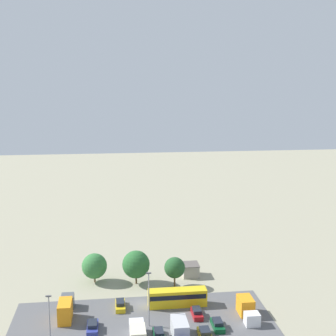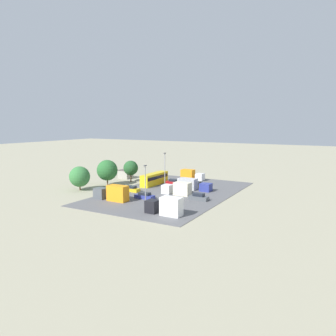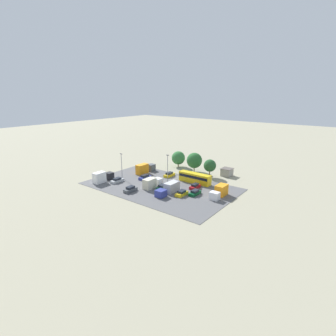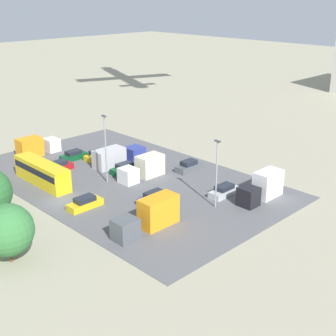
{
  "view_description": "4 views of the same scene",
  "coord_description": "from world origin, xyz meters",
  "px_view_note": "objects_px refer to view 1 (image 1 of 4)",
  "views": [
    {
      "loc": [
        5.15,
        84.63,
        42.14
      ],
      "look_at": [
        -1.97,
        27.53,
        31.7
      ],
      "focal_mm": 50.0,
      "sensor_mm": 36.0,
      "label": 1
    },
    {
      "loc": [
        71.26,
        50.5,
        17.81
      ],
      "look_at": [
        3.86,
        12.45,
        6.92
      ],
      "focal_mm": 35.0,
      "sensor_mm": 36.0,
      "label": 2
    },
    {
      "loc": [
        -50.33,
        72.55,
        28.71
      ],
      "look_at": [
        -1.73,
        9.62,
        6.0
      ],
      "focal_mm": 28.0,
      "sensor_mm": 36.0,
      "label": 3
    },
    {
      "loc": [
        49.89,
        -28.78,
        25.94
      ],
      "look_at": [
        5.73,
        14.59,
        2.53
      ],
      "focal_mm": 50.0,
      "sensor_mm": 36.0,
      "label": 4
    }
  ],
  "objects_px": {
    "shed_building": "(190,270)",
    "parked_truck_3": "(247,309)",
    "bus": "(177,297)",
    "parked_car_5": "(218,325)",
    "parked_truck_2": "(181,334)",
    "parked_truck_1": "(138,334)",
    "parked_car_7": "(197,313)",
    "parked_car_0": "(120,305)",
    "parked_truck_4": "(66,308)",
    "parked_car_4": "(93,327)",
    "parked_car_2": "(159,335)",
    "parked_car_3": "(205,334)"
  },
  "relations": [
    {
      "from": "bus",
      "to": "parked_car_7",
      "type": "bearing_deg",
      "value": 32.8
    },
    {
      "from": "parked_car_3",
      "to": "parked_truck_1",
      "type": "xyz_separation_m",
      "value": [
        11.3,
        0.15,
        0.82
      ]
    },
    {
      "from": "parked_truck_2",
      "to": "bus",
      "type": "bearing_deg",
      "value": -95.41
    },
    {
      "from": "bus",
      "to": "parked_truck_3",
      "type": "relative_size",
      "value": 1.56
    },
    {
      "from": "bus",
      "to": "parked_car_5",
      "type": "xyz_separation_m",
      "value": [
        -5.78,
        9.1,
        -1.15
      ]
    },
    {
      "from": "parked_car_4",
      "to": "parked_truck_4",
      "type": "relative_size",
      "value": 0.54
    },
    {
      "from": "parked_car_2",
      "to": "parked_car_0",
      "type": "bearing_deg",
      "value": 118.01
    },
    {
      "from": "parked_car_3",
      "to": "parked_truck_4",
      "type": "distance_m",
      "value": 25.86
    },
    {
      "from": "parked_car_4",
      "to": "parked_truck_2",
      "type": "xyz_separation_m",
      "value": [
        -14.66,
        5.44,
        0.72
      ]
    },
    {
      "from": "parked_car_0",
      "to": "parked_truck_3",
      "type": "xyz_separation_m",
      "value": [
        -22.95,
        6.22,
        0.82
      ]
    },
    {
      "from": "shed_building",
      "to": "parked_car_3",
      "type": "distance_m",
      "value": 25.85
    },
    {
      "from": "parked_car_0",
      "to": "parked_car_3",
      "type": "height_order",
      "value": "parked_car_3"
    },
    {
      "from": "parked_car_4",
      "to": "bus",
      "type": "bearing_deg",
      "value": 24.22
    },
    {
      "from": "parked_truck_4",
      "to": "parked_car_5",
      "type": "bearing_deg",
      "value": -15.46
    },
    {
      "from": "shed_building",
      "to": "parked_car_4",
      "type": "relative_size",
      "value": 0.83
    },
    {
      "from": "parked_truck_4",
      "to": "parked_truck_1",
      "type": "bearing_deg",
      "value": -39.46
    },
    {
      "from": "parked_car_0",
      "to": "parked_car_5",
      "type": "height_order",
      "value": "parked_car_0"
    },
    {
      "from": "parked_car_0",
      "to": "parked_car_2",
      "type": "relative_size",
      "value": 1.04
    },
    {
      "from": "parked_truck_1",
      "to": "parked_car_4",
      "type": "bearing_deg",
      "value": 146.98
    },
    {
      "from": "parked_car_7",
      "to": "parked_truck_3",
      "type": "distance_m",
      "value": 9.23
    },
    {
      "from": "parked_car_4",
      "to": "parked_car_0",
      "type": "bearing_deg",
      "value": 56.43
    },
    {
      "from": "parked_car_0",
      "to": "parked_car_5",
      "type": "relative_size",
      "value": 1.04
    },
    {
      "from": "parked_car_2",
      "to": "parked_truck_2",
      "type": "distance_m",
      "value": 3.88
    },
    {
      "from": "parked_truck_2",
      "to": "parked_car_4",
      "type": "bearing_deg",
      "value": -20.37
    },
    {
      "from": "shed_building",
      "to": "parked_car_0",
      "type": "height_order",
      "value": "shed_building"
    },
    {
      "from": "parked_truck_4",
      "to": "parked_car_0",
      "type": "bearing_deg",
      "value": 11.84
    },
    {
      "from": "parked_car_2",
      "to": "parked_truck_3",
      "type": "distance_m",
      "value": 17.65
    },
    {
      "from": "parked_car_0",
      "to": "parked_truck_1",
      "type": "height_order",
      "value": "parked_truck_1"
    },
    {
      "from": "parked_car_0",
      "to": "parked_truck_3",
      "type": "relative_size",
      "value": 0.64
    },
    {
      "from": "shed_building",
      "to": "parked_truck_4",
      "type": "height_order",
      "value": "parked_truck_4"
    },
    {
      "from": "parked_truck_2",
      "to": "parked_truck_3",
      "type": "bearing_deg",
      "value": -153.19
    },
    {
      "from": "bus",
      "to": "parked_car_5",
      "type": "distance_m",
      "value": 10.84
    },
    {
      "from": "parked_truck_1",
      "to": "parked_truck_4",
      "type": "bearing_deg",
      "value": 140.54
    },
    {
      "from": "parked_truck_2",
      "to": "parked_car_2",
      "type": "bearing_deg",
      "value": -21.04
    },
    {
      "from": "parked_car_5",
      "to": "parked_truck_3",
      "type": "distance_m",
      "value": 7.1
    },
    {
      "from": "parked_car_0",
      "to": "parked_truck_1",
      "type": "distance_m",
      "value": 12.64
    },
    {
      "from": "parked_car_0",
      "to": "parked_car_7",
      "type": "height_order",
      "value": "parked_car_7"
    },
    {
      "from": "bus",
      "to": "parked_truck_1",
      "type": "relative_size",
      "value": 1.54
    },
    {
      "from": "shed_building",
      "to": "parked_truck_3",
      "type": "bearing_deg",
      "value": 109.81
    },
    {
      "from": "parked_truck_1",
      "to": "parked_truck_2",
      "type": "xyz_separation_m",
      "value": [
        -7.15,
        0.56,
        -0.11
      ]
    },
    {
      "from": "parked_car_4",
      "to": "parked_car_7",
      "type": "relative_size",
      "value": 1.1
    },
    {
      "from": "parked_car_0",
      "to": "parked_truck_4",
      "type": "xyz_separation_m",
      "value": [
        9.93,
        2.08,
        1.0
      ]
    },
    {
      "from": "bus",
      "to": "parked_car_7",
      "type": "height_order",
      "value": "bus"
    },
    {
      "from": "parked_car_4",
      "to": "parked_truck_1",
      "type": "relative_size",
      "value": 0.64
    },
    {
      "from": "parked_car_4",
      "to": "parked_car_7",
      "type": "bearing_deg",
      "value": 7.73
    },
    {
      "from": "bus",
      "to": "parked_truck_4",
      "type": "xyz_separation_m",
      "value": [
        20.82,
        1.74,
        -0.14
      ]
    },
    {
      "from": "parked_car_0",
      "to": "parked_truck_2",
      "type": "distance_m",
      "value": 16.17
    },
    {
      "from": "shed_building",
      "to": "parked_truck_3",
      "type": "height_order",
      "value": "parked_truck_3"
    },
    {
      "from": "parked_truck_2",
      "to": "parked_truck_3",
      "type": "relative_size",
      "value": 1.27
    },
    {
      "from": "shed_building",
      "to": "parked_car_3",
      "type": "height_order",
      "value": "shed_building"
    }
  ]
}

